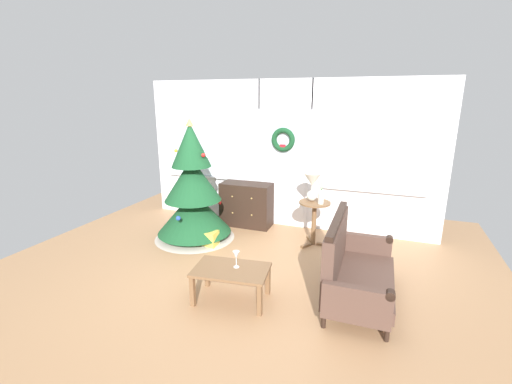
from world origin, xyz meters
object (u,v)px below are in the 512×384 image
object	(u,v)px
settee_sofa	(352,267)
flower_vase	(321,196)
dresser_cabinet	(247,204)
table_lamp	(312,183)
wine_glass	(236,256)
christmas_tree	(193,196)
side_table	(314,214)
gift_box	(210,239)
coffee_table	(231,273)

from	to	relation	value
settee_sofa	flower_vase	size ratio (longest dim) A/B	4.21
dresser_cabinet	table_lamp	distance (m)	1.44
table_lamp	wine_glass	bearing A→B (deg)	-103.81
christmas_tree	dresser_cabinet	bearing A→B (deg)	55.36
christmas_tree	side_table	size ratio (longest dim) A/B	2.79
settee_sofa	gift_box	bearing A→B (deg)	162.32
dresser_cabinet	gift_box	size ratio (longest dim) A/B	3.78
coffee_table	gift_box	xyz separation A→B (m)	(-0.94, 1.24, -0.21)
flower_vase	wine_glass	size ratio (longest dim) A/B	1.79
christmas_tree	flower_vase	xyz separation A→B (m)	(1.99, 0.35, 0.10)
gift_box	table_lamp	bearing A→B (deg)	24.92
dresser_cabinet	side_table	world-z (taller)	dresser_cabinet
christmas_tree	side_table	xyz separation A→B (m)	(1.89, 0.41, -0.22)
dresser_cabinet	settee_sofa	bearing A→B (deg)	-41.20
dresser_cabinet	settee_sofa	distance (m)	2.68
dresser_cabinet	table_lamp	size ratio (longest dim) A/B	2.06
dresser_cabinet	wine_glass	xyz separation A→B (m)	(0.79, -2.25, 0.14)
side_table	coffee_table	distance (m)	1.96
flower_vase	wine_glass	world-z (taller)	flower_vase
christmas_tree	dresser_cabinet	xyz separation A→B (m)	(0.58, 0.84, -0.32)
table_lamp	wine_glass	distance (m)	1.97
table_lamp	gift_box	bearing A→B (deg)	-155.08
side_table	flower_vase	distance (m)	0.34
dresser_cabinet	flower_vase	world-z (taller)	flower_vase
table_lamp	coffee_table	distance (m)	2.08
coffee_table	gift_box	world-z (taller)	coffee_table
side_table	flower_vase	xyz separation A→B (m)	(0.10, -0.06, 0.32)
christmas_tree	coffee_table	size ratio (longest dim) A/B	2.16
gift_box	flower_vase	bearing A→B (deg)	19.58
dresser_cabinet	gift_box	xyz separation A→B (m)	(-0.19, -1.06, -0.27)
dresser_cabinet	gift_box	world-z (taller)	dresser_cabinet
side_table	flower_vase	bearing A→B (deg)	-30.96
table_lamp	gift_box	xyz separation A→B (m)	(-1.44, -0.67, -0.86)
table_lamp	christmas_tree	bearing A→B (deg)	-166.06
table_lamp	side_table	bearing A→B (deg)	-33.69
dresser_cabinet	wine_glass	bearing A→B (deg)	-70.62
gift_box	settee_sofa	bearing A→B (deg)	-17.68
side_table	table_lamp	size ratio (longest dim) A/B	1.59
christmas_tree	gift_box	bearing A→B (deg)	-28.87
wine_glass	side_table	bearing A→B (deg)	74.14
dresser_cabinet	flower_vase	size ratio (longest dim) A/B	2.58
side_table	wine_glass	bearing A→B (deg)	-105.86
coffee_table	wine_glass	size ratio (longest dim) A/B	4.61
settee_sofa	coffee_table	distance (m)	1.37
christmas_tree	table_lamp	world-z (taller)	christmas_tree
table_lamp	flower_vase	bearing A→B (deg)	-32.01
table_lamp	gift_box	size ratio (longest dim) A/B	1.84
christmas_tree	gift_box	size ratio (longest dim) A/B	8.14
christmas_tree	gift_box	world-z (taller)	christmas_tree
christmas_tree	table_lamp	xyz separation A→B (m)	(1.83, 0.45, 0.27)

